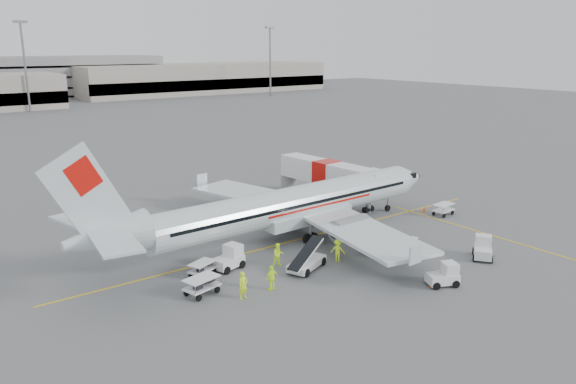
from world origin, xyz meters
The scene contains 24 objects.
ground centered at (0.00, 0.00, 0.00)m, with size 360.00×360.00×0.00m, color #56595B.
stripe_lead centered at (0.00, 0.00, 0.01)m, with size 44.00×0.20×0.01m, color yellow.
stripe_cross centered at (14.00, -8.00, 0.01)m, with size 0.20×20.00×0.01m, color yellow.
terminal_east centered at (70.00, 145.00, 5.00)m, with size 90.00×26.00×10.00m, color gray, non-canonical shape.
parking_garage centered at (25.00, 160.00, 7.00)m, with size 62.00×24.00×14.00m, color slate, non-canonical shape.
mast_center centered at (5.00, 118.00, 11.00)m, with size 3.20×1.20×22.00m, color slate, non-canonical shape.
mast_east centered at (80.00, 118.00, 11.00)m, with size 3.20×1.20×22.00m, color slate, non-canonical shape.
aircraft centered at (-0.10, 0.97, 5.03)m, with size 36.50×28.61×10.06m, color silver, non-canonical shape.
jet_bridge centered at (9.93, 8.28, 2.17)m, with size 3.10×16.51×4.33m, color white, non-canonical shape.
belt_loader centered at (-3.95, -5.59, 1.31)m, with size 4.83×1.81×2.61m, color white, non-canonical shape.
tug_fore centered at (8.48, -12.26, 0.88)m, with size 2.29×1.31×1.77m, color white, non-canonical shape.
tug_mid centered at (1.79, -13.61, 0.83)m, with size 2.14×1.23×1.65m, color white, non-canonical shape.
tug_aft centered at (-8.63, -2.00, 0.90)m, with size 2.34×1.34×1.81m, color white, non-canonical shape.
cart_loaded_a centered at (-10.84, -2.00, 0.53)m, with size 2.03×1.20×1.06m, color white, non-canonical shape.
cart_loaded_b centered at (-12.40, -4.80, 0.62)m, with size 2.37×1.40×1.24m, color white, non-canonical shape.
cart_empty_a centered at (4.12, -8.24, 0.65)m, with size 2.49×1.47×1.30m, color white, non-canonical shape.
cart_empty_b centered at (15.60, -2.90, 0.58)m, with size 2.23×1.32×1.16m, color white, non-canonical shape.
cone_nose centered at (14.99, -1.02, 0.29)m, with size 0.36×0.36×0.59m, color orange.
cone_port centered at (4.84, 16.10, 0.33)m, with size 0.40×0.40×0.66m, color orange.
cone_stbd centered at (1.06, -13.45, 0.34)m, with size 0.41×0.41×0.67m, color orange.
crew_a centered at (-10.50, -7.01, 0.95)m, with size 0.69×0.45×1.90m, color #C2ED1A.
crew_b centered at (-5.25, -3.74, 0.90)m, with size 0.87×0.68×1.79m, color #C2ED1A.
crew_c centered at (-0.94, -5.72, 0.88)m, with size 1.14×0.65×1.76m, color #C2ED1A.
crew_d centered at (-8.16, -7.00, 0.88)m, with size 1.03×0.43×1.76m, color #C2ED1A.
Camera 1 is at (-28.77, -36.22, 16.32)m, focal length 35.00 mm.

